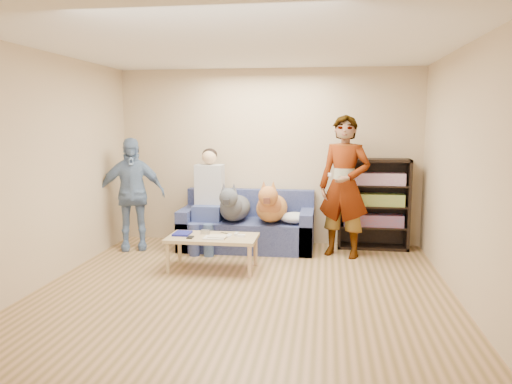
# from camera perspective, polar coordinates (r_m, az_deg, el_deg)

# --- Properties ---
(ground) EXTENTS (5.00, 5.00, 0.00)m
(ground) POSITION_cam_1_polar(r_m,az_deg,el_deg) (5.32, -1.85, -12.02)
(ground) COLOR olive
(ground) RESTS_ON ground
(ceiling) EXTENTS (5.00, 5.00, 0.00)m
(ceiling) POSITION_cam_1_polar(r_m,az_deg,el_deg) (5.05, -1.99, 16.88)
(ceiling) COLOR white
(ceiling) RESTS_ON ground
(wall_back) EXTENTS (4.50, 0.00, 4.50)m
(wall_back) POSITION_cam_1_polar(r_m,az_deg,el_deg) (7.49, 1.40, 4.04)
(wall_back) COLOR tan
(wall_back) RESTS_ON ground
(wall_front) EXTENTS (4.50, 0.00, 4.50)m
(wall_front) POSITION_cam_1_polar(r_m,az_deg,el_deg) (2.62, -11.44, -3.66)
(wall_front) COLOR tan
(wall_front) RESTS_ON ground
(wall_left) EXTENTS (0.00, 5.00, 5.00)m
(wall_left) POSITION_cam_1_polar(r_m,az_deg,el_deg) (5.85, -24.21, 2.20)
(wall_left) COLOR tan
(wall_left) RESTS_ON ground
(wall_right) EXTENTS (0.00, 5.00, 5.00)m
(wall_right) POSITION_cam_1_polar(r_m,az_deg,el_deg) (5.14, 23.65, 1.51)
(wall_right) COLOR tan
(wall_right) RESTS_ON ground
(blanket) EXTENTS (0.43, 0.36, 0.15)m
(blanket) POSITION_cam_1_polar(r_m,az_deg,el_deg) (6.94, 4.47, -2.95)
(blanket) COLOR silver
(blanket) RESTS_ON sofa
(person_standing_right) EXTENTS (0.81, 0.67, 1.92)m
(person_standing_right) POSITION_cam_1_polar(r_m,az_deg,el_deg) (6.81, 10.05, 0.62)
(person_standing_right) COLOR gray
(person_standing_right) RESTS_ON ground
(person_standing_left) EXTENTS (1.01, 0.68, 1.60)m
(person_standing_left) POSITION_cam_1_polar(r_m,az_deg,el_deg) (7.33, -14.06, -0.22)
(person_standing_left) COLOR #7D96C8
(person_standing_left) RESTS_ON ground
(held_controller) EXTENTS (0.04, 0.13, 0.03)m
(held_controller) POSITION_cam_1_polar(r_m,az_deg,el_deg) (6.59, 8.41, 1.97)
(held_controller) COLOR white
(held_controller) RESTS_ON person_standing_right
(notebook_blue) EXTENTS (0.20, 0.26, 0.03)m
(notebook_blue) POSITION_cam_1_polar(r_m,az_deg,el_deg) (6.35, -8.42, -4.70)
(notebook_blue) COLOR navy
(notebook_blue) RESTS_ON coffee_table
(papers) EXTENTS (0.26, 0.20, 0.02)m
(papers) POSITION_cam_1_polar(r_m,az_deg,el_deg) (6.09, -4.74, -5.22)
(papers) COLOR silver
(papers) RESTS_ON coffee_table
(magazine) EXTENTS (0.22, 0.17, 0.01)m
(magazine) POSITION_cam_1_polar(r_m,az_deg,el_deg) (6.10, -4.42, -5.07)
(magazine) COLOR beige
(magazine) RESTS_ON coffee_table
(camera_silver) EXTENTS (0.11, 0.06, 0.05)m
(camera_silver) POSITION_cam_1_polar(r_m,az_deg,el_deg) (6.34, -5.80, -4.56)
(camera_silver) COLOR #A8A9AD
(camera_silver) RESTS_ON coffee_table
(controller_a) EXTENTS (0.04, 0.13, 0.03)m
(controller_a) POSITION_cam_1_polar(r_m,az_deg,el_deg) (6.24, -2.27, -4.82)
(controller_a) COLOR silver
(controller_a) RESTS_ON coffee_table
(controller_b) EXTENTS (0.09, 0.06, 0.03)m
(controller_b) POSITION_cam_1_polar(r_m,az_deg,el_deg) (6.15, -1.66, -5.01)
(controller_b) COLOR white
(controller_b) RESTS_ON coffee_table
(headphone_cup_a) EXTENTS (0.07, 0.07, 0.02)m
(headphone_cup_a) POSITION_cam_1_polar(r_m,az_deg,el_deg) (6.14, -3.20, -5.09)
(headphone_cup_a) COLOR white
(headphone_cup_a) RESTS_ON coffee_table
(headphone_cup_b) EXTENTS (0.07, 0.07, 0.02)m
(headphone_cup_b) POSITION_cam_1_polar(r_m,az_deg,el_deg) (6.22, -3.06, -4.92)
(headphone_cup_b) COLOR white
(headphone_cup_b) RESTS_ON coffee_table
(pen_orange) EXTENTS (0.13, 0.06, 0.01)m
(pen_orange) POSITION_cam_1_polar(r_m,az_deg,el_deg) (6.05, -5.51, -5.36)
(pen_orange) COLOR orange
(pen_orange) RESTS_ON coffee_table
(pen_black) EXTENTS (0.13, 0.08, 0.01)m
(pen_black) POSITION_cam_1_polar(r_m,az_deg,el_deg) (6.35, -3.56, -4.71)
(pen_black) COLOR black
(pen_black) RESTS_ON coffee_table
(wallet) EXTENTS (0.07, 0.12, 0.02)m
(wallet) POSITION_cam_1_polar(r_m,az_deg,el_deg) (6.15, -7.52, -5.15)
(wallet) COLOR black
(wallet) RESTS_ON coffee_table
(sofa) EXTENTS (1.90, 0.85, 0.82)m
(sofa) POSITION_cam_1_polar(r_m,az_deg,el_deg) (7.27, -0.96, -4.21)
(sofa) COLOR #515B93
(sofa) RESTS_ON ground
(person_seated) EXTENTS (0.40, 0.73, 1.47)m
(person_seated) POSITION_cam_1_polar(r_m,az_deg,el_deg) (7.16, -5.49, -0.42)
(person_seated) COLOR #3B4B83
(person_seated) RESTS_ON sofa
(dog_gray) EXTENTS (0.41, 1.25, 0.60)m
(dog_gray) POSITION_cam_1_polar(r_m,az_deg,el_deg) (7.03, -2.51, -1.67)
(dog_gray) COLOR #4B4D55
(dog_gray) RESTS_ON sofa
(dog_tan) EXTENTS (0.43, 1.18, 0.63)m
(dog_tan) POSITION_cam_1_polar(r_m,az_deg,el_deg) (6.97, 1.75, -1.65)
(dog_tan) COLOR #B27F36
(dog_tan) RESTS_ON sofa
(coffee_table) EXTENTS (1.10, 0.60, 0.42)m
(coffee_table) POSITION_cam_1_polar(r_m,az_deg,el_deg) (6.21, -4.98, -5.48)
(coffee_table) COLOR tan
(coffee_table) RESTS_ON ground
(bookshelf) EXTENTS (1.00, 0.34, 1.30)m
(bookshelf) POSITION_cam_1_polar(r_m,az_deg,el_deg) (7.37, 13.28, -1.10)
(bookshelf) COLOR black
(bookshelf) RESTS_ON ground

